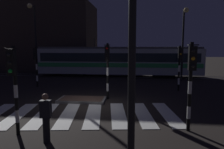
{
  "coord_description": "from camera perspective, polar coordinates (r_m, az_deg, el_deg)",
  "views": [
    {
      "loc": [
        2.63,
        -11.49,
        3.28
      ],
      "look_at": [
        1.02,
        3.03,
        1.4
      ],
      "focal_mm": 34.89,
      "sensor_mm": 36.0,
      "label": 1
    }
  ],
  "objects": [
    {
      "name": "traffic_light_corner_near_right",
      "position": [
        8.7,
        20.04,
        0.26
      ],
      "size": [
        0.36,
        0.42,
        3.45
      ],
      "color": "black",
      "rests_on": "ground"
    },
    {
      "name": "street_lamp_trackside_right",
      "position": [
        21.27,
        18.27,
        9.65
      ],
      "size": [
        0.44,
        1.21,
        6.67
      ],
      "color": "black",
      "rests_on": "ground"
    },
    {
      "name": "traffic_light_corner_far_right",
      "position": [
        16.65,
        17.32,
        3.31
      ],
      "size": [
        0.36,
        0.42,
        3.34
      ],
      "color": "black",
      "rests_on": "ground"
    },
    {
      "name": "street_lamp_trackside_left",
      "position": [
        21.94,
        -19.71,
        10.14
      ],
      "size": [
        0.44,
        1.21,
        7.11
      ],
      "color": "black",
      "rests_on": "ground"
    },
    {
      "name": "rail_far",
      "position": [
        24.85,
        0.18,
        -0.21
      ],
      "size": [
        80.0,
        0.12,
        0.03
      ],
      "primitive_type": "cube",
      "color": "#59595E",
      "rests_on": "ground"
    },
    {
      "name": "crosswalk_zebra",
      "position": [
        10.83,
        -8.17,
        -10.32
      ],
      "size": [
        9.64,
        5.19,
        0.02
      ],
      "color": "silver",
      "rests_on": "ground"
    },
    {
      "name": "traffic_island",
      "position": [
        13.37,
        -7.82,
        -6.55
      ],
      "size": [
        2.8,
        1.49,
        0.18
      ],
      "color": "slate",
      "rests_on": "ground"
    },
    {
      "name": "pedestrian_waiting_at_kerb",
      "position": [
        7.88,
        -16.92,
        -10.76
      ],
      "size": [
        0.36,
        0.24,
        1.71
      ],
      "color": "black",
      "rests_on": "ground"
    },
    {
      "name": "tram",
      "position": [
        23.9,
        1.7,
        3.67
      ],
      "size": [
        17.8,
        2.58,
        4.15
      ],
      "color": "#B2BCC1",
      "rests_on": "ground"
    },
    {
      "name": "building_backdrop",
      "position": [
        34.72,
        -19.79,
        9.14
      ],
      "size": [
        17.65,
        8.0,
        9.26
      ],
      "primitive_type": "cube",
      "color": "#382D28",
      "rests_on": "ground"
    },
    {
      "name": "traffic_light_median_centre",
      "position": [
        13.37,
        -1.22,
        3.13
      ],
      "size": [
        0.36,
        0.42,
        3.49
      ],
      "color": "black",
      "rests_on": "ground"
    },
    {
      "name": "rail_near",
      "position": [
        23.44,
        -0.2,
        -0.67
      ],
      "size": [
        80.0,
        0.12,
        0.03
      ],
      "primitive_type": "cube",
      "color": "#59595E",
      "rests_on": "ground"
    },
    {
      "name": "ground_plane",
      "position": [
        12.24,
        -6.4,
        -8.26
      ],
      "size": [
        120.0,
        120.0,
        0.0
      ],
      "primitive_type": "plane",
      "color": "black"
    },
    {
      "name": "traffic_light_corner_far_left",
      "position": [
        18.61,
        -19.33,
        3.51
      ],
      "size": [
        0.36,
        0.42,
        3.29
      ],
      "color": "black",
      "rests_on": "ground"
    },
    {
      "name": "traffic_light_kerb_mid_left",
      "position": [
        8.57,
        -24.37,
        -0.66
      ],
      "size": [
        0.36,
        0.42,
        3.31
      ],
      "color": "black",
      "rests_on": "ground"
    }
  ]
}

